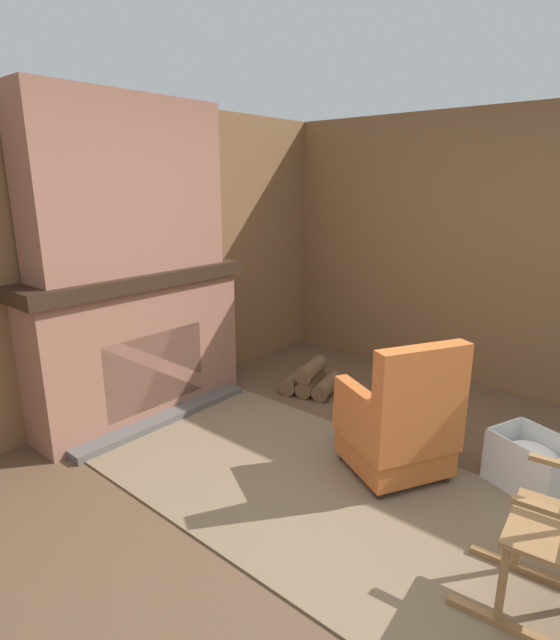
{
  "coord_description": "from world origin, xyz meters",
  "views": [
    {
      "loc": [
        1.15,
        -2.19,
        1.87
      ],
      "look_at": [
        -1.12,
        0.47,
        0.9
      ],
      "focal_mm": 28.0,
      "sensor_mm": 36.0,
      "label": 1
    }
  ],
  "objects_px": {
    "firewood_stack": "(311,380)",
    "decorative_plate_on_mantel": "(132,255)",
    "laundry_basket": "(532,463)",
    "armchair": "(399,425)",
    "oil_lamp_vase": "(45,272)",
    "storage_case": "(170,257)"
  },
  "relations": [
    {
      "from": "firewood_stack",
      "to": "oil_lamp_vase",
      "type": "relative_size",
      "value": 2.35
    },
    {
      "from": "laundry_basket",
      "to": "oil_lamp_vase",
      "type": "distance_m",
      "value": 3.42
    },
    {
      "from": "oil_lamp_vase",
      "to": "storage_case",
      "type": "height_order",
      "value": "oil_lamp_vase"
    },
    {
      "from": "firewood_stack",
      "to": "oil_lamp_vase",
      "type": "xyz_separation_m",
      "value": [
        -0.85,
        -1.93,
        1.17
      ]
    },
    {
      "from": "storage_case",
      "to": "decorative_plate_on_mantel",
      "type": "distance_m",
      "value": 0.35
    },
    {
      "from": "armchair",
      "to": "laundry_basket",
      "type": "xyz_separation_m",
      "value": [
        0.71,
        0.4,
        -0.18
      ]
    },
    {
      "from": "firewood_stack",
      "to": "decorative_plate_on_mantel",
      "type": "height_order",
      "value": "decorative_plate_on_mantel"
    },
    {
      "from": "storage_case",
      "to": "oil_lamp_vase",
      "type": "bearing_deg",
      "value": -90.01
    },
    {
      "from": "firewood_stack",
      "to": "laundry_basket",
      "type": "relative_size",
      "value": 1.01
    },
    {
      "from": "laundry_basket",
      "to": "decorative_plate_on_mantel",
      "type": "height_order",
      "value": "decorative_plate_on_mantel"
    },
    {
      "from": "oil_lamp_vase",
      "to": "decorative_plate_on_mantel",
      "type": "xyz_separation_m",
      "value": [
        -0.02,
        0.71,
        0.04
      ]
    },
    {
      "from": "armchair",
      "to": "decorative_plate_on_mantel",
      "type": "relative_size",
      "value": 3.88
    },
    {
      "from": "firewood_stack",
      "to": "oil_lamp_vase",
      "type": "distance_m",
      "value": 2.41
    },
    {
      "from": "oil_lamp_vase",
      "to": "decorative_plate_on_mantel",
      "type": "relative_size",
      "value": 0.97
    },
    {
      "from": "laundry_basket",
      "to": "storage_case",
      "type": "relative_size",
      "value": 2.05
    },
    {
      "from": "firewood_stack",
      "to": "armchair",
      "type": "bearing_deg",
      "value": -30.27
    },
    {
      "from": "firewood_stack",
      "to": "laundry_basket",
      "type": "height_order",
      "value": "laundry_basket"
    },
    {
      "from": "armchair",
      "to": "oil_lamp_vase",
      "type": "relative_size",
      "value": 4.0
    },
    {
      "from": "storage_case",
      "to": "decorative_plate_on_mantel",
      "type": "bearing_deg",
      "value": -93.28
    },
    {
      "from": "laundry_basket",
      "to": "decorative_plate_on_mantel",
      "type": "relative_size",
      "value": 2.26
    },
    {
      "from": "armchair",
      "to": "decorative_plate_on_mantel",
      "type": "xyz_separation_m",
      "value": [
        -2.12,
        -0.49,
        0.96
      ]
    },
    {
      "from": "oil_lamp_vase",
      "to": "storage_case",
      "type": "relative_size",
      "value": 0.88
    }
  ]
}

